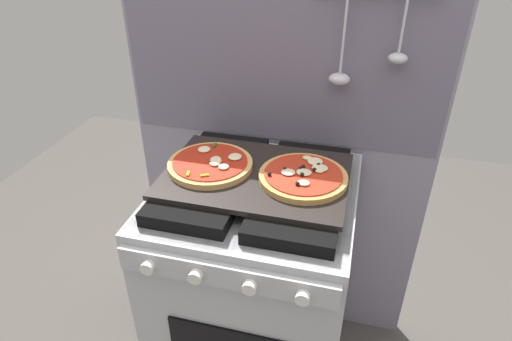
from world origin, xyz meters
The scene contains 5 objects.
kitchen_backsplash centered at (0.00, 0.33, 0.79)m, with size 1.10×0.09×1.55m.
stove centered at (0.00, 0.00, 0.45)m, with size 0.60×0.64×0.90m.
baking_tray centered at (0.00, 0.00, 0.91)m, with size 0.54×0.38×0.02m, color black.
pizza_left centered at (-0.14, 0.00, 0.93)m, with size 0.26×0.26×0.03m.
pizza_right centered at (0.14, 0.00, 0.93)m, with size 0.26×0.26×0.03m.
Camera 1 is at (0.28, -1.06, 1.59)m, focal length 30.60 mm.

